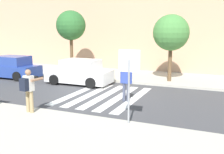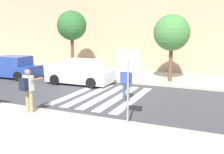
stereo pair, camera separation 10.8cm
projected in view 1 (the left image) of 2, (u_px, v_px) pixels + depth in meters
ground_plane at (103, 97)px, 13.35m from camera, size 120.00×120.00×0.00m
sidewalk_near at (14, 143)px, 7.73m from camera, size 60.00×6.00×0.14m
sidewalk_far at (138, 76)px, 18.76m from camera, size 60.00×4.80×0.14m
building_facade_far at (155, 29)px, 22.14m from camera, size 56.00×4.00×6.83m
crosswalk_stripe_0 at (78, 93)px, 14.15m from camera, size 0.44×5.20×0.01m
crosswalk_stripe_1 at (91, 94)px, 13.84m from camera, size 0.44×5.20×0.01m
crosswalk_stripe_2 at (104, 96)px, 13.53m from camera, size 0.44×5.20×0.01m
crosswalk_stripe_3 at (119, 97)px, 13.22m from camera, size 0.44×5.20×0.01m
crosswalk_stripe_4 at (134, 99)px, 12.91m from camera, size 0.44×5.20×0.01m
stop_sign at (129, 70)px, 8.90m from camera, size 0.76×0.08×2.57m
photographer_with_backpack at (28, 87)px, 10.20m from camera, size 0.65×0.89×1.72m
pedestrian_crossing at (126, 81)px, 12.35m from camera, size 0.58×0.26×1.72m
parked_car_blue at (12, 68)px, 18.46m from camera, size 4.10×1.92×1.55m
parked_car_white at (80, 73)px, 16.33m from camera, size 4.10×1.92×1.55m
street_tree_west at (71, 26)px, 19.24m from camera, size 2.17×2.17×4.62m
street_tree_center at (171, 33)px, 16.17m from camera, size 2.25×2.25×4.17m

